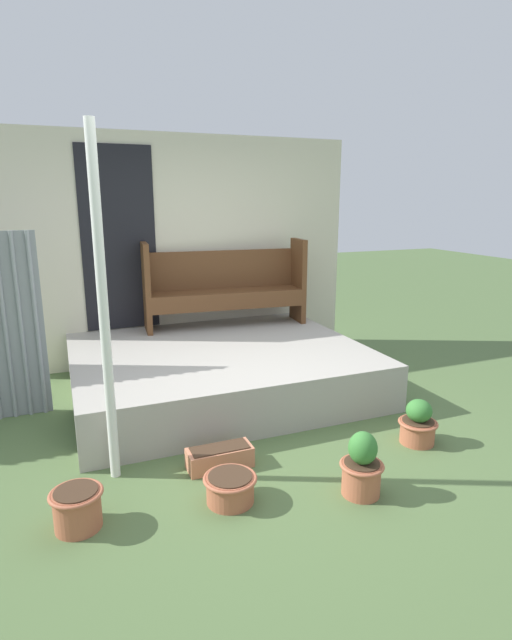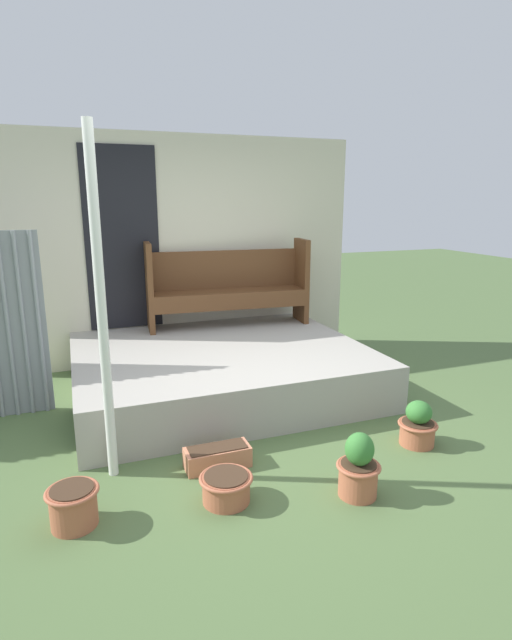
# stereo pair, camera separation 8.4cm
# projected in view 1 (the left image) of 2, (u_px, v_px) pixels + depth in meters

# --- Properties ---
(ground_plane) EXTENTS (24.00, 24.00, 0.00)m
(ground_plane) POSITION_uv_depth(u_px,v_px,m) (261.00, 439.00, 4.03)
(ground_plane) COLOR #516B3D
(porch_slab) EXTENTS (2.81, 2.29, 0.44)m
(porch_slab) POSITION_uv_depth(u_px,v_px,m) (219.00, 369.00, 5.02)
(porch_slab) COLOR #A8A399
(porch_slab) RESTS_ON ground_plane
(house_wall) EXTENTS (4.01, 0.08, 2.60)m
(house_wall) POSITION_uv_depth(u_px,v_px,m) (184.00, 250.00, 5.81)
(house_wall) COLOR beige
(house_wall) RESTS_ON ground_plane
(support_post) EXTENTS (0.07, 0.07, 2.37)m
(support_post) POSITION_uv_depth(u_px,v_px,m) (104.00, 311.00, 3.23)
(support_post) COLOR white
(support_post) RESTS_ON ground_plane
(bench) EXTENTS (1.87, 0.55, 0.98)m
(bench) POSITION_uv_depth(u_px,v_px,m) (225.00, 283.00, 5.76)
(bench) COLOR brown
(bench) RESTS_ON porch_slab
(flower_pot_left) EXTENTS (0.31, 0.31, 0.24)m
(flower_pot_left) POSITION_uv_depth(u_px,v_px,m) (77.00, 507.00, 2.93)
(flower_pot_left) COLOR #B26042
(flower_pot_left) RESTS_ON ground_plane
(flower_pot_middle) EXTENTS (0.35, 0.35, 0.18)m
(flower_pot_middle) POSITION_uv_depth(u_px,v_px,m) (230.00, 487.00, 3.19)
(flower_pot_middle) COLOR #B26042
(flower_pot_middle) RESTS_ON ground_plane
(flower_pot_right) EXTENTS (0.29, 0.29, 0.44)m
(flower_pot_right) POSITION_uv_depth(u_px,v_px,m) (362.00, 467.00, 3.25)
(flower_pot_right) COLOR #B26042
(flower_pot_right) RESTS_ON ground_plane
(flower_pot_far_right) EXTENTS (0.31, 0.31, 0.36)m
(flower_pot_far_right) POSITION_uv_depth(u_px,v_px,m) (418.00, 424.00, 3.94)
(flower_pot_far_right) COLOR #B26042
(flower_pot_far_right) RESTS_ON ground_plane
(planter_box_rect) EXTENTS (0.47, 0.19, 0.16)m
(planter_box_rect) POSITION_uv_depth(u_px,v_px,m) (220.00, 457.00, 3.60)
(planter_box_rect) COLOR tan
(planter_box_rect) RESTS_ON ground_plane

